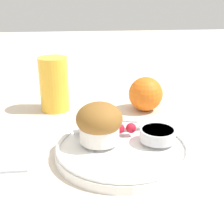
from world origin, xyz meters
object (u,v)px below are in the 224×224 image
(orange_fruit, at_px, (146,94))
(juice_glass, at_px, (54,84))
(muffin, at_px, (99,123))
(butter_knife, at_px, (123,127))

(orange_fruit, distance_m, juice_glass, 0.20)
(muffin, xyz_separation_m, orange_fruit, (0.11, 0.18, -0.01))
(butter_knife, bearing_deg, juice_glass, 122.34)
(orange_fruit, relative_size, juice_glass, 0.64)
(juice_glass, bearing_deg, butter_knife, -49.61)
(muffin, bearing_deg, orange_fruit, 57.83)
(butter_knife, distance_m, orange_fruit, 0.15)
(muffin, height_order, juice_glass, juice_glass)
(muffin, relative_size, orange_fruit, 1.01)
(muffin, bearing_deg, juice_glass, 113.26)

